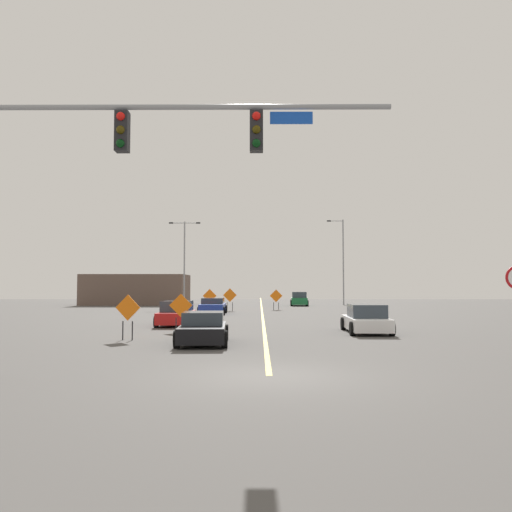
% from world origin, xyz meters
% --- Properties ---
extents(ground, '(142.59, 142.59, 0.00)m').
position_xyz_m(ground, '(0.00, 0.00, 0.00)').
color(ground, '#4C4947').
extents(road_centre_stripe, '(0.16, 79.22, 0.01)m').
position_xyz_m(road_centre_stripe, '(0.00, 39.61, 0.00)').
color(road_centre_stripe, yellow).
rests_on(road_centre_stripe, ground).
extents(traffic_signal_assembly, '(10.49, 0.44, 7.37)m').
position_xyz_m(traffic_signal_assembly, '(-3.93, -0.01, 5.46)').
color(traffic_signal_assembly, gray).
rests_on(traffic_signal_assembly, ground).
extents(street_lamp_far_right, '(1.94, 0.24, 9.92)m').
position_xyz_m(street_lamp_far_right, '(9.40, 46.31, 5.39)').
color(street_lamp_far_right, gray).
rests_on(street_lamp_far_right, ground).
extents(street_lamp_mid_left, '(3.38, 0.24, 9.16)m').
position_xyz_m(street_lamp_mid_left, '(-8.30, 41.96, 5.34)').
color(street_lamp_mid_left, gray).
rests_on(street_lamp_mid_left, ground).
extents(construction_sign_left_shoulder, '(1.30, 0.20, 1.93)m').
position_xyz_m(construction_sign_left_shoulder, '(-4.94, 35.59, 1.20)').
color(construction_sign_left_shoulder, orange).
rests_on(construction_sign_left_shoulder, ground).
extents(construction_sign_left_lane, '(1.22, 0.20, 2.00)m').
position_xyz_m(construction_sign_left_lane, '(-2.86, 32.80, 1.28)').
color(construction_sign_left_lane, orange).
rests_on(construction_sign_left_lane, ground).
extents(construction_sign_median_far, '(1.15, 0.11, 1.86)m').
position_xyz_m(construction_sign_median_far, '(-4.13, 12.38, 1.17)').
color(construction_sign_median_far, orange).
rests_on(construction_sign_median_far, ground).
extents(construction_sign_right_shoulder, '(1.18, 0.11, 1.89)m').
position_xyz_m(construction_sign_right_shoulder, '(1.33, 34.84, 1.19)').
color(construction_sign_right_shoulder, orange).
rests_on(construction_sign_right_shoulder, ground).
extents(construction_sign_right_lane, '(1.07, 0.22, 1.88)m').
position_xyz_m(construction_sign_right_lane, '(-5.71, 8.36, 1.21)').
color(construction_sign_right_lane, orange).
rests_on(construction_sign_right_lane, ground).
extents(car_white_distant, '(2.10, 4.42, 1.36)m').
position_xyz_m(car_white_distant, '(4.88, 11.69, 0.62)').
color(car_white_distant, white).
rests_on(car_white_distant, ground).
extents(car_blue_far, '(2.15, 4.40, 1.27)m').
position_xyz_m(car_blue_far, '(-3.93, 27.81, 0.61)').
color(car_blue_far, '#1E389E').
rests_on(car_blue_far, ground).
extents(car_black_mid, '(2.11, 4.10, 1.23)m').
position_xyz_m(car_black_mid, '(-2.44, 7.09, 0.57)').
color(car_black_mid, black).
rests_on(car_black_mid, ground).
extents(car_red_passing, '(2.09, 4.25, 1.38)m').
position_xyz_m(car_red_passing, '(-4.94, 16.22, 0.66)').
color(car_red_passing, red).
rests_on(car_red_passing, ground).
extents(car_green_approaching, '(2.13, 3.92, 1.54)m').
position_xyz_m(car_green_approaching, '(4.24, 44.55, 0.73)').
color(car_green_approaching, '#196B38').
rests_on(car_green_approaching, ground).
extents(roadside_building_west, '(11.75, 6.92, 3.54)m').
position_xyz_m(roadside_building_west, '(-14.73, 47.60, 1.77)').
color(roadside_building_west, brown).
rests_on(roadside_building_west, ground).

